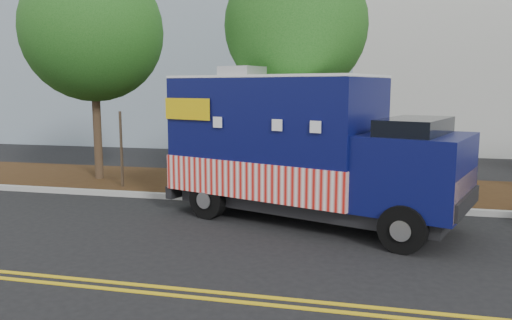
# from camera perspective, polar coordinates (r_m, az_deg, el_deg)

# --- Properties ---
(ground) EXTENTS (120.00, 120.00, 0.00)m
(ground) POSITION_cam_1_polar(r_m,az_deg,el_deg) (12.13, -1.27, -6.50)
(ground) COLOR black
(ground) RESTS_ON ground
(curb) EXTENTS (120.00, 0.18, 0.15)m
(curb) POSITION_cam_1_polar(r_m,az_deg,el_deg) (13.44, 0.21, -4.70)
(curb) COLOR #9E9E99
(curb) RESTS_ON ground
(mulch_strip) EXTENTS (120.00, 4.00, 0.15)m
(mulch_strip) POSITION_cam_1_polar(r_m,az_deg,el_deg) (15.44, 1.95, -2.97)
(mulch_strip) COLOR black
(mulch_strip) RESTS_ON ground
(centerline_near) EXTENTS (120.00, 0.10, 0.01)m
(centerline_near) POSITION_cam_1_polar(r_m,az_deg,el_deg) (8.12, -9.32, -14.27)
(centerline_near) COLOR gold
(centerline_near) RESTS_ON ground
(centerline_far) EXTENTS (120.00, 0.10, 0.01)m
(centerline_far) POSITION_cam_1_polar(r_m,az_deg,el_deg) (7.91, -10.03, -14.93)
(centerline_far) COLOR gold
(centerline_far) RESTS_ON ground
(tree_a) EXTENTS (4.40, 4.40, 7.04)m
(tree_a) POSITION_cam_1_polar(r_m,az_deg,el_deg) (16.93, -18.16, 13.80)
(tree_a) COLOR #38281C
(tree_a) RESTS_ON ground
(tree_b) EXTENTS (3.99, 3.99, 6.79)m
(tree_b) POSITION_cam_1_polar(r_m,az_deg,el_deg) (14.43, 4.57, 15.01)
(tree_b) COLOR #38281C
(tree_b) RESTS_ON ground
(sign_post) EXTENTS (0.06, 0.06, 2.40)m
(sign_post) POSITION_cam_1_polar(r_m,az_deg,el_deg) (15.31, -15.12, 0.90)
(sign_post) COLOR #473828
(sign_post) RESTS_ON ground
(food_truck) EXTENTS (7.25, 4.60, 3.61)m
(food_truck) POSITION_cam_1_polar(r_m,az_deg,el_deg) (11.71, 4.92, 1.08)
(food_truck) COLOR black
(food_truck) RESTS_ON ground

